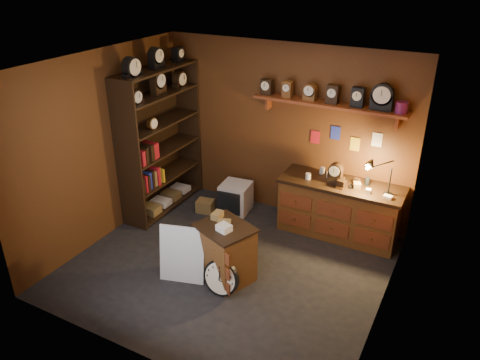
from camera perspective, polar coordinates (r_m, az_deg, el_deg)
name	(u,v)px	position (r m, az deg, el deg)	size (l,w,h in m)	color
floor	(228,266)	(6.45, -1.43, -10.39)	(4.00, 4.00, 0.00)	black
room_shell	(234,145)	(5.67, -0.68, 4.23)	(4.02, 3.62, 2.71)	#573014
shelving_unit	(158,135)	(7.48, -9.91, 5.44)	(0.47, 1.60, 2.58)	black
workbench	(339,206)	(7.03, 12.03, -3.14)	(1.78, 0.66, 1.36)	brown
low_cabinet	(225,251)	(6.00, -1.81, -8.61)	(0.84, 0.78, 0.86)	brown
big_round_clock	(221,278)	(5.86, -2.31, -11.81)	(0.47, 0.16, 0.47)	black
white_panel	(183,278)	(6.27, -6.92, -11.82)	(0.58, 0.03, 0.78)	silver
mini_fridge	(236,197)	(7.62, -0.54, -2.12)	(0.50, 0.52, 0.47)	silver
floor_box_a	(218,226)	(7.15, -2.71, -5.59)	(0.27, 0.23, 0.17)	olive
floor_box_b	(206,237)	(6.93, -4.15, -6.95)	(0.21, 0.26, 0.13)	white
floor_box_c	(205,206)	(7.67, -4.25, -3.16)	(0.27, 0.22, 0.20)	olive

